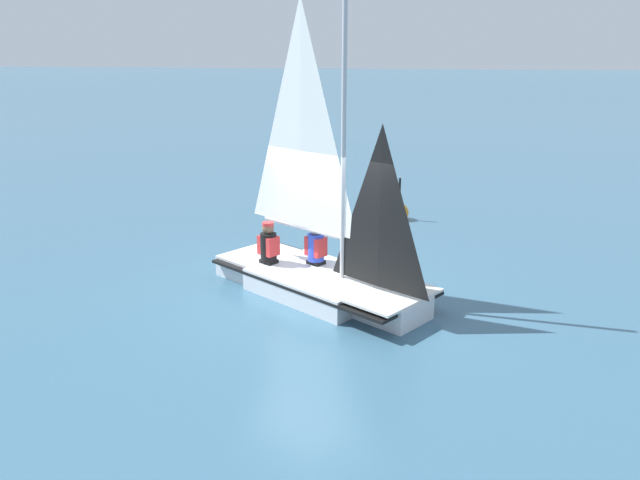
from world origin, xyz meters
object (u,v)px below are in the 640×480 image
(sailor_helm, at_px, (316,252))
(sailor_crew, at_px, (269,250))
(sailboat_main, at_px, (319,259))
(buoy_marker, at_px, (399,212))

(sailor_helm, xyz_separation_m, sailor_crew, (0.12, -0.86, 0.01))
(sailboat_main, xyz_separation_m, buoy_marker, (-5.29, 1.01, -0.45))
(sailboat_main, xyz_separation_m, sailor_crew, (-0.31, -1.01, -0.00))
(sailor_crew, distance_m, buoy_marker, 5.39)
(sailboat_main, height_order, sailor_helm, sailboat_main)
(sailor_crew, height_order, buoy_marker, sailor_crew)
(sailor_crew, xyz_separation_m, buoy_marker, (-4.98, 2.02, -0.45))
(sailor_crew, bearing_deg, sailboat_main, 14.92)
(sailor_helm, bearing_deg, sailor_crew, -140.16)
(sailboat_main, relative_size, sailor_helm, 4.43)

